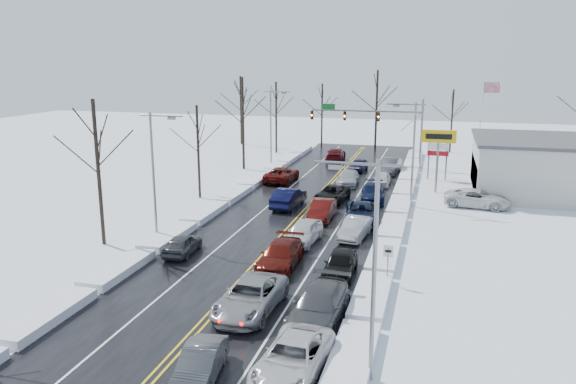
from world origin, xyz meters
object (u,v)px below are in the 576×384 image
(traffic_signal_mast, at_px, (378,120))
(flagpole, at_px, (482,117))
(tires_plus_sign, at_px, (439,141))
(oncoming_car_0, at_px, (289,207))

(traffic_signal_mast, height_order, flagpole, flagpole)
(tires_plus_sign, bearing_deg, flagpole, 71.56)
(traffic_signal_mast, xyz_separation_m, tires_plus_sign, (7.05, -12.00, -0.49))
(traffic_signal_mast, distance_m, tires_plus_sign, 13.92)
(traffic_signal_mast, bearing_deg, flagpole, 9.73)
(tires_plus_sign, distance_m, flagpole, 14.79)
(traffic_signal_mast, distance_m, flagpole, 11.90)
(flagpole, bearing_deg, traffic_signal_mast, -170.27)
(traffic_signal_mast, height_order, oncoming_car_0, traffic_signal_mast)
(tires_plus_sign, xyz_separation_m, oncoming_car_0, (-12.20, -9.05, -4.99))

